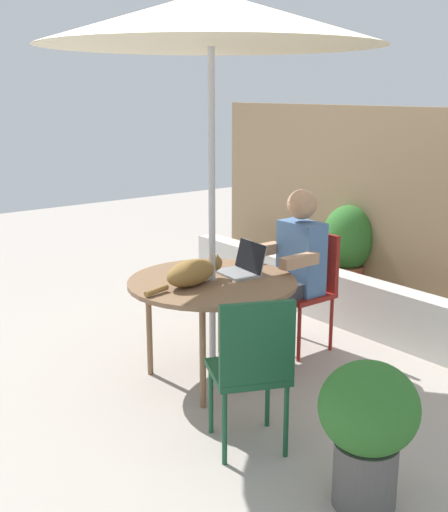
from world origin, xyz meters
The scene contains 12 objects.
ground_plane centered at (0.00, 0.00, 0.00)m, with size 14.00×14.00×0.00m, color #ADA399.
fence_back centered at (0.00, 2.09, 0.90)m, with size 4.68×0.08×1.80m, color #937756.
planter_wall_low centered at (0.00, 1.51, 0.22)m, with size 4.21×0.20×0.44m, color beige.
patio_table centered at (0.00, 0.00, 0.65)m, with size 1.13×1.13×0.70m.
patio_umbrella centered at (0.00, 0.00, 2.35)m, with size 2.14×2.14×2.51m.
chair_occupied centered at (0.00, 0.92, 0.53)m, with size 0.40×0.40×0.90m.
chair_empty centered at (0.90, -0.41, 0.53)m, with size 0.53×0.53×0.90m.
person_seated centered at (0.00, 0.76, 0.70)m, with size 0.48×0.48×1.24m.
laptop centered at (0.00, 0.28, 0.77)m, with size 0.32×0.28×0.21m.
cat centered at (0.01, -0.16, 0.79)m, with size 0.26×0.65×0.17m.
potted_plant_near_fence centered at (1.58, -0.29, 0.43)m, with size 0.47×0.47×0.73m.
potted_plant_by_chair centered at (-0.54, 1.97, 0.52)m, with size 0.47×0.47×0.92m.
Camera 1 is at (3.32, -2.51, 1.94)m, focal length 45.59 mm.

